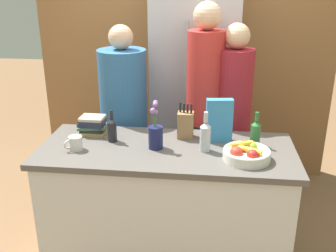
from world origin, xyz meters
name	(u,v)px	position (x,y,z in m)	size (l,w,h in m)	color
kitchen_island	(167,206)	(0.00, 0.00, 0.45)	(1.68, 0.70, 0.89)	silver
back_wall_wood	(185,47)	(0.00, 1.52, 1.30)	(2.88, 0.12, 2.60)	olive
refrigerator	(194,88)	(0.12, 1.16, 0.98)	(0.75, 0.63, 1.97)	#B7B7BC
fruit_bowl	(246,153)	(0.51, -0.12, 0.94)	(0.29, 0.29, 0.11)	silver
knife_block	(186,125)	(0.11, 0.20, 0.99)	(0.11, 0.09, 0.25)	olive
flower_vase	(156,134)	(-0.07, -0.01, 0.99)	(0.09, 0.09, 0.32)	#191E4C
cereal_box	(219,120)	(0.34, 0.16, 1.04)	(0.18, 0.08, 0.30)	teal
coffee_mug	(75,143)	(-0.58, -0.10, 0.94)	(0.11, 0.10, 0.09)	silver
book_stack	(93,125)	(-0.55, 0.19, 0.96)	(0.21, 0.16, 0.13)	#99844C
bottle_oil	(256,132)	(0.58, 0.11, 0.99)	(0.06, 0.06, 0.23)	#286633
bottle_vinegar	(205,136)	(0.25, -0.02, 1.00)	(0.07, 0.07, 0.26)	#B2BCC1
bottle_wine	(112,129)	(-0.38, 0.07, 0.98)	(0.06, 0.06, 0.22)	black
person_at_sink	(124,115)	(-0.42, 0.59, 0.90)	(0.38, 0.38, 1.61)	#383842
person_in_blue	(204,102)	(0.23, 0.62, 1.03)	(0.29, 0.29, 1.78)	#383842
person_in_red_tee	(232,114)	(0.45, 0.61, 0.93)	(0.28, 0.28, 1.64)	#383842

